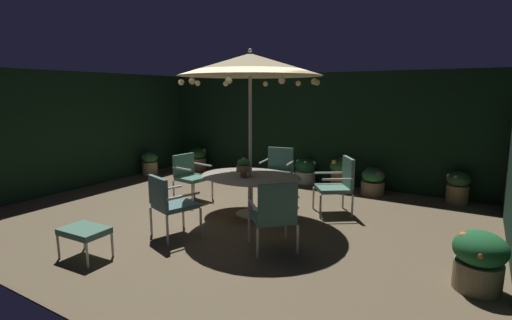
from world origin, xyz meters
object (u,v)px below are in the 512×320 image
Objects in this scene: ottoman_footrest at (84,232)px; potted_plant_left_near at (340,172)px; potted_plant_left_far at (373,181)px; patio_dining_table at (250,181)px; potted_plant_back_left at (458,186)px; potted_plant_front_corner at (150,163)px; potted_plant_right_near at (305,170)px; patio_umbrella at (250,65)px; potted_plant_back_center at (479,259)px; patio_chair_southeast at (278,168)px; patio_chair_east at (339,182)px; centerpiece_planter at (244,166)px; patio_chair_northeast at (275,212)px; patio_chair_south at (189,173)px; patio_chair_north at (169,201)px; potted_plant_back_right at (198,158)px.

potted_plant_left_near is (1.64, 5.27, 0.01)m from ottoman_footrest.
potted_plant_left_far reaches higher than ottoman_footrest.
potted_plant_back_left is (3.07, 2.72, -0.28)m from patio_dining_table.
potted_plant_front_corner is 4.05m from potted_plant_right_near.
patio_umbrella reaches higher than potted_plant_back_center.
patio_umbrella is at bearing -86.90° from potted_plant_right_near.
ottoman_footrest is at bearing -99.00° from patio_chair_southeast.
potted_plant_back_left is 0.93× the size of potted_plant_left_near.
potted_plant_left_near reaches higher than potted_plant_right_near.
patio_umbrella is at bearing 166.05° from potted_plant_back_center.
centerpiece_planter is at bearing -140.67° from patio_chair_east.
potted_plant_front_corner is 0.97× the size of potted_plant_back_left.
potted_plant_left_near is 0.81m from potted_plant_left_far.
patio_chair_southeast is (-1.36, 2.68, 0.00)m from patio_chair_northeast.
centerpiece_planter is 0.37× the size of patio_chair_south.
potted_plant_back_center is (3.96, 0.62, -0.20)m from patio_chair_north.
patio_chair_southeast is 1.57× the size of ottoman_footrest.
patio_umbrella reaches higher than centerpiece_planter.
patio_umbrella reaches higher than potted_plant_left_near.
patio_chair_north is 1.20m from ottoman_footrest.
patio_chair_east is 1.51× the size of potted_plant_left_near.
ottoman_footrest is 5.52m from potted_plant_left_near.
potted_plant_right_near is 1.02× the size of potted_plant_left_far.
patio_chair_north is (-0.45, -1.32, -0.35)m from centerpiece_planter.
potted_plant_back_left is 2.36m from potted_plant_left_near.
patio_chair_northeast is 1.08× the size of patio_chair_south.
potted_plant_back_left is 1.08× the size of potted_plant_left_far.
potted_plant_front_corner is at bearing 158.49° from centerpiece_planter.
patio_chair_north is 1.53× the size of ottoman_footrest.
potted_plant_back_left is at bearing 41.55° from patio_umbrella.
patio_chair_east is 1.61m from potted_plant_left_far.
potted_plant_left_far is (3.05, 2.31, -0.25)m from patio_chair_south.
patio_chair_northeast is 2.49m from ottoman_footrest.
potted_plant_right_near is at bearing 3.22° from potted_plant_back_right.
potted_plant_back_right is (-6.77, 3.39, -0.03)m from potted_plant_back_center.
patio_chair_north is 4.45m from potted_plant_left_far.
patio_dining_table is 1.96m from patio_umbrella.
ottoman_footrest is 0.99× the size of potted_plant_back_left.
potted_plant_back_center reaches higher than ottoman_footrest.
patio_chair_north is 1.56× the size of potted_plant_front_corner.
patio_umbrella reaches higher than patio_chair_south.
patio_chair_east is 1.04× the size of patio_chair_southeast.
potted_plant_left_far is at bearing -7.53° from potted_plant_right_near.
potted_plant_right_near reaches higher than ottoman_footrest.
patio_chair_southeast is 4.45m from potted_plant_back_center.
patio_chair_northeast is at bearing 35.89° from ottoman_footrest.
patio_chair_east is (1.28, 0.92, -2.01)m from patio_umbrella.
potted_plant_left_near is at bearing 48.99° from patio_chair_southeast.
patio_umbrella is 4.72× the size of potted_plant_front_corner.
centerpiece_planter is 0.56× the size of ottoman_footrest.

